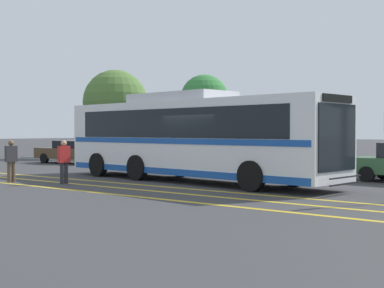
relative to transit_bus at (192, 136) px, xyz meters
name	(u,v)px	position (x,y,z in m)	size (l,w,h in m)	color
ground_plane	(203,184)	(0.85, -0.43, -1.76)	(220.00, 220.00, 0.00)	#38383A
lane_strip_0	(154,186)	(0.01, -2.20, -1.76)	(0.20, 32.33, 0.01)	gold
lane_strip_1	(130,189)	(0.01, -3.42, -1.76)	(0.20, 32.33, 0.01)	gold
lane_strip_2	(98,193)	(0.01, -4.82, -1.76)	(0.20, 32.33, 0.01)	gold
curb_strip	(273,170)	(0.01, 6.39, -1.68)	(40.33, 0.36, 0.15)	#99999E
transit_bus	(192,136)	(0.00, 0.00, 0.00)	(12.81, 3.92, 3.42)	white
parked_car_0	(72,152)	(-12.70, 4.71, -1.05)	(4.89, 2.12, 1.37)	#4C3823
parked_car_1	(144,155)	(-6.90, 4.77, -1.08)	(4.62, 1.98, 1.33)	black
parked_car_2	(250,158)	(-0.19, 4.62, -1.07)	(4.95, 2.03, 1.34)	black
pedestrian_0	(64,159)	(-3.15, -3.62, -0.86)	(0.31, 0.46, 1.60)	#2D2D33
pedestrian_1	(11,159)	(-5.21, -4.45, -0.86)	(0.30, 0.46, 1.59)	brown
tree_0	(204,99)	(-6.42, 9.56, 2.10)	(2.89, 2.89, 5.33)	#513823
tree_2	(115,102)	(-15.74, 11.25, 2.29)	(4.72, 4.72, 6.42)	#513823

